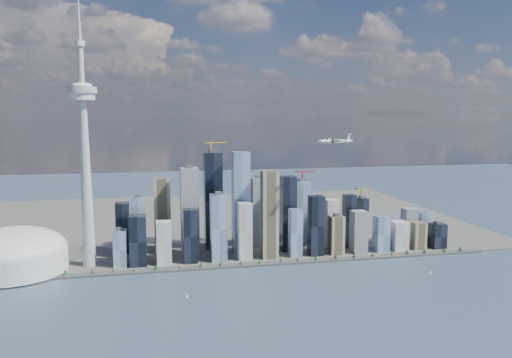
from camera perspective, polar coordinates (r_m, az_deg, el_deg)
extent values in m
plane|color=#2D3F50|center=(803.06, 1.34, -15.18)|extent=(4000.00, 4000.00, 0.00)
cube|color=#383838|center=(1033.02, -1.85, -9.85)|extent=(1100.00, 22.00, 4.00)
cube|color=#4C4C47|center=(1464.47, -4.89, -4.71)|extent=(1400.00, 900.00, 3.00)
cylinder|color=#3F2D1E|center=(1042.06, -23.84, -10.16)|extent=(1.00, 1.00, 2.40)
cone|color=#1A491A|center=(1041.02, -23.85, -9.97)|extent=(7.20, 7.20, 8.00)
cylinder|color=#3F2D1E|center=(1027.13, -19.04, -10.18)|extent=(1.00, 1.00, 2.40)
cone|color=#1A491A|center=(1026.07, -19.05, -9.98)|extent=(7.20, 7.20, 8.00)
cylinder|color=#3F2D1E|center=(1019.38, -14.13, -10.12)|extent=(1.00, 1.00, 2.40)
cone|color=#1A491A|center=(1018.31, -14.13, -9.93)|extent=(7.20, 7.20, 8.00)
cylinder|color=#3F2D1E|center=(1018.96, -9.18, -10.00)|extent=(1.00, 1.00, 2.40)
cone|color=#1A491A|center=(1017.89, -9.18, -9.80)|extent=(7.20, 7.20, 8.00)
cylinder|color=#3F2D1E|center=(1025.89, -4.27, -9.80)|extent=(1.00, 1.00, 2.40)
cone|color=#1A491A|center=(1024.83, -4.27, -9.61)|extent=(7.20, 7.20, 8.00)
cylinder|color=#3F2D1E|center=(1040.03, 0.54, -9.54)|extent=(1.00, 1.00, 2.40)
cone|color=#1A491A|center=(1038.98, 0.54, -9.35)|extent=(7.20, 7.20, 8.00)
cylinder|color=#3F2D1E|center=(1061.07, 5.18, -9.22)|extent=(1.00, 1.00, 2.40)
cone|color=#1A491A|center=(1060.05, 5.18, -9.04)|extent=(7.20, 7.20, 8.00)
cylinder|color=#3F2D1E|center=(1088.63, 9.60, -8.87)|extent=(1.00, 1.00, 2.40)
cone|color=#1A491A|center=(1087.63, 9.60, -8.68)|extent=(7.20, 7.20, 8.00)
cylinder|color=#3F2D1E|center=(1122.22, 13.77, -8.48)|extent=(1.00, 1.00, 2.40)
cone|color=#1A491A|center=(1121.25, 13.78, -8.30)|extent=(7.20, 7.20, 8.00)
cylinder|color=#3F2D1E|center=(1161.32, 17.67, -8.08)|extent=(1.00, 1.00, 2.40)
cone|color=#1A491A|center=(1160.39, 17.68, -7.91)|extent=(7.20, 7.20, 8.00)
cylinder|color=#3F2D1E|center=(1205.40, 21.30, -7.67)|extent=(1.00, 1.00, 2.40)
cone|color=#1A491A|center=(1204.49, 21.31, -7.51)|extent=(7.20, 7.20, 8.00)
cube|color=black|center=(1043.86, -13.20, -6.87)|extent=(34.00, 34.00, 103.01)
cube|color=#7392AE|center=(1089.22, -13.16, -5.51)|extent=(30.00, 30.00, 131.11)
cube|color=#B1B2AD|center=(1045.28, -10.43, -7.17)|extent=(30.00, 30.00, 88.96)
cube|color=tan|center=(1139.28, -10.60, -4.03)|extent=(36.00, 36.00, 163.88)
cube|color=slate|center=(1084.94, -7.65, -3.78)|extent=(38.00, 38.00, 191.98)
cube|color=black|center=(1044.84, -7.41, -6.45)|extent=(28.00, 28.00, 112.38)
cube|color=#7392AE|center=(1046.89, -4.41, -5.59)|extent=(32.00, 32.00, 140.47)
cube|color=black|center=(1141.20, -5.10, -2.47)|extent=(40.00, 40.00, 220.07)
cube|color=#7392AE|center=(1094.87, -1.91, -2.74)|extent=(36.00, 36.00, 224.75)
cube|color=#B1B2AD|center=(1057.18, -1.43, -5.96)|extent=(28.00, 28.00, 121.74)
cube|color=tan|center=(1061.06, 1.50, -4.10)|extent=(34.00, 34.00, 187.29)
cube|color=slate|center=(1164.28, 0.31, -3.77)|extent=(30.00, 30.00, 159.20)
cube|color=black|center=(1123.77, 3.65, -3.95)|extent=(32.00, 32.00, 168.56)
cube|color=#7392AE|center=(1083.87, 4.34, -6.16)|extent=(26.00, 26.00, 103.01)
cube|color=black|center=(1095.29, 6.87, -5.29)|extent=(30.00, 30.00, 131.11)
cube|color=#7392AE|center=(1191.13, 5.26, -3.77)|extent=(34.00, 34.00, 149.83)
cube|color=#B1B2AD|center=(1159.65, 8.42, -5.08)|extent=(28.00, 28.00, 112.38)
cube|color=tan|center=(1117.28, 9.30, -6.31)|extent=(30.00, 30.00, 84.28)
cube|color=slate|center=(1134.77, 11.67, -5.91)|extent=(32.00, 32.00, 93.65)
cube|color=black|center=(1176.57, 10.72, -4.71)|extent=(26.00, 26.00, 121.74)
cube|color=#7392AE|center=(1156.82, 13.95, -6.08)|extent=(30.00, 30.00, 79.60)
cube|color=black|center=(1247.27, 11.88, -4.49)|extent=(28.00, 28.00, 103.01)
cube|color=#7392AE|center=(1223.23, 15.05, -5.61)|extent=(30.00, 30.00, 70.24)
cube|color=#B1B2AD|center=(1180.62, 16.14, -6.23)|extent=(34.00, 34.00, 65.55)
cube|color=tan|center=(1202.53, 18.04, -6.18)|extent=(28.00, 28.00, 60.87)
cube|color=slate|center=(1242.36, 16.92, -5.15)|extent=(30.00, 30.00, 84.28)
cube|color=black|center=(1225.71, 19.88, -6.11)|extent=(32.00, 32.00, 56.19)
cube|color=#7392AE|center=(1265.28, 18.71, -5.21)|extent=(26.00, 26.00, 74.92)
cube|color=black|center=(1146.71, -15.09, -5.40)|extent=(30.00, 30.00, 112.38)
cube|color=#7392AE|center=(1049.34, -15.38, -7.65)|extent=(26.00, 26.00, 74.92)
cube|color=gold|center=(1126.76, -5.18, 3.60)|extent=(3.00, 3.00, 22.00)
cube|color=gold|center=(1127.06, -4.76, 4.17)|extent=(55.00, 2.20, 2.20)
cube|color=#383838|center=(1124.21, -6.02, 4.25)|extent=(6.00, 4.00, 4.00)
cube|color=#B21927|center=(1177.49, 5.31, 0.33)|extent=(3.00, 3.00, 22.00)
cube|color=#B21927|center=(1178.31, 5.66, 0.87)|extent=(48.00, 2.20, 2.20)
cube|color=#383838|center=(1171.84, 4.65, 0.94)|extent=(6.00, 4.00, 4.00)
cube|color=gold|center=(1236.04, 11.95, -1.65)|extent=(3.00, 3.00, 22.00)
cube|color=gold|center=(1237.09, 12.25, -1.14)|extent=(45.00, 2.20, 2.20)
cube|color=#383838|center=(1228.75, 11.39, -1.08)|extent=(6.00, 4.00, 4.00)
cone|color=#999994|center=(1049.10, -18.84, -0.40)|extent=(26.00, 26.00, 340.00)
cylinder|color=silver|center=(1040.84, -19.23, 8.91)|extent=(48.00, 48.00, 14.00)
cylinder|color=#999994|center=(1041.30, -19.26, 9.57)|extent=(56.00, 56.00, 12.00)
ellipsoid|color=silver|center=(1041.68, -19.28, 10.01)|extent=(40.00, 40.00, 14.00)
cylinder|color=#999994|center=(1044.53, -19.38, 12.20)|extent=(11.00, 11.00, 80.00)
cylinder|color=silver|center=(1048.89, -19.47, 14.37)|extent=(18.00, 18.00, 10.00)
cone|color=silver|center=(1057.88, -19.61, 17.49)|extent=(7.00, 7.00, 105.00)
cylinder|color=silver|center=(1094.81, -25.94, -8.36)|extent=(200.00, 200.00, 44.00)
ellipsoid|color=silver|center=(1089.31, -26.00, -7.24)|extent=(200.00, 200.00, 84.00)
cylinder|color=silver|center=(1014.29, 8.97, 4.28)|extent=(64.25, 13.36, 7.85)
cone|color=silver|center=(1000.41, 7.25, 4.27)|extent=(9.24, 8.57, 7.85)
cone|color=silver|center=(1029.62, 10.70, 4.28)|extent=(12.91, 8.89, 7.85)
cube|color=silver|center=(1013.02, 8.85, 4.51)|extent=(15.74, 69.31, 1.23)
cylinder|color=silver|center=(1000.97, 9.18, 4.36)|extent=(13.83, 5.57, 4.42)
cylinder|color=silver|center=(1025.30, 8.52, 4.44)|extent=(13.83, 5.57, 4.42)
cylinder|color=#3F3F3F|center=(997.79, 8.80, 4.36)|extent=(1.22, 9.81, 9.82)
cylinder|color=#3F3F3F|center=(1022.19, 8.15, 4.44)|extent=(1.22, 9.81, 9.82)
cube|color=silver|center=(1027.55, 10.53, 4.72)|extent=(6.93, 1.57, 13.50)
cube|color=silver|center=(1027.26, 10.54, 5.10)|extent=(7.30, 22.47, 0.86)
cube|color=white|center=(876.72, -7.92, -13.24)|extent=(5.30, 3.48, 0.68)
cylinder|color=#999999|center=(875.35, -7.93, -13.00)|extent=(0.20, 0.20, 7.67)
cube|color=white|center=(1043.92, 19.27, -10.18)|extent=(6.38, 3.11, 0.82)
cylinder|color=#999999|center=(1042.54, 19.29, -9.93)|extent=(0.25, 0.25, 9.19)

